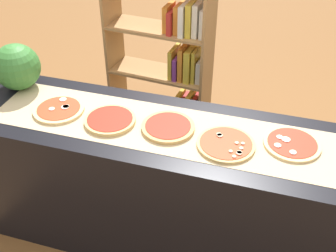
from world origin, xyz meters
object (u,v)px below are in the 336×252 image
object	(u,v)px
pizza_mozzarella_4	(292,144)
watermelon	(17,67)
pizza_plain_1	(110,120)
bookshelf	(173,75)
pizza_mozzarella_0	(59,109)
pizza_plain_2	(168,127)
pizza_mushroom_3	(226,144)

from	to	relation	value
pizza_mozzarella_4	watermelon	bearing A→B (deg)	176.25
pizza_plain_1	bookshelf	distance (m)	0.97
pizza_mozzarella_0	bookshelf	world-z (taller)	bookshelf
pizza_mozzarella_0	pizza_plain_1	world-z (taller)	same
pizza_mozzarella_0	pizza_plain_2	distance (m)	0.67
pizza_mushroom_3	pizza_mozzarella_4	size ratio (longest dim) A/B	1.03
pizza_mozzarella_0	pizza_mozzarella_4	bearing A→B (deg)	2.80
pizza_plain_1	pizza_mushroom_3	bearing A→B (deg)	-1.89
pizza_plain_1	watermelon	xyz separation A→B (m)	(-0.70, 0.19, 0.13)
pizza_plain_1	pizza_mozzarella_4	size ratio (longest dim) A/B	0.97
pizza_plain_1	pizza_plain_2	xyz separation A→B (m)	(0.33, 0.04, -0.00)
pizza_plain_2	pizza_plain_1	bearing A→B (deg)	-173.99
pizza_plain_2	bookshelf	world-z (taller)	bookshelf
pizza_mushroom_3	bookshelf	world-z (taller)	bookshelf
pizza_plain_2	pizza_mozzarella_4	world-z (taller)	pizza_plain_2
pizza_mozzarella_4	bookshelf	size ratio (longest dim) A/B	0.21
pizza_plain_2	pizza_mushroom_3	world-z (taller)	pizza_mushroom_3
pizza_plain_2	bookshelf	distance (m)	0.96
watermelon	bookshelf	size ratio (longest dim) A/B	0.20
pizza_mozzarella_0	pizza_plain_2	bearing A→B (deg)	1.55
pizza_plain_2	bookshelf	size ratio (longest dim) A/B	0.21
pizza_mushroom_3	pizza_plain_1	bearing A→B (deg)	178.11
pizza_mozzarella_4	watermelon	distance (m)	1.71
pizza_mozzarella_4	bookshelf	xyz separation A→B (m)	(-0.90, 0.86, -0.19)
pizza_plain_1	pizza_mozzarella_4	world-z (taller)	pizza_plain_1
pizza_plain_1	pizza_mushroom_3	xyz separation A→B (m)	(0.67, -0.02, -0.00)
pizza_plain_1	bookshelf	world-z (taller)	bookshelf
pizza_plain_2	pizza_mozzarella_4	bearing A→B (deg)	4.04
pizza_mozzarella_0	pizza_mushroom_3	bearing A→B (deg)	-2.23
pizza_plain_2	watermelon	world-z (taller)	watermelon
pizza_mozzarella_0	pizza_plain_1	distance (m)	0.33
pizza_plain_2	watermelon	distance (m)	1.05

